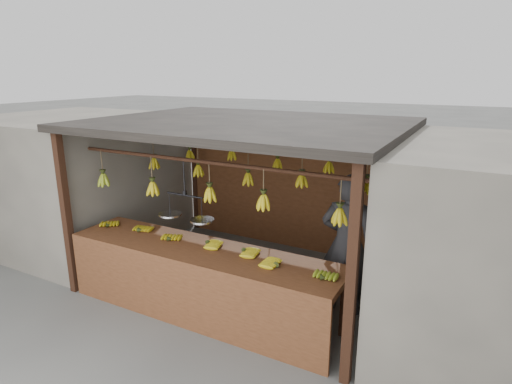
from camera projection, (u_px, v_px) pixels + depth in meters
The scene contains 8 objects.
ground at pixel (247, 278), 6.55m from camera, with size 80.00×80.00×0.00m, color #5B5B57.
stall at pixel (257, 148), 6.30m from camera, with size 4.30×3.30×2.40m.
neighbor_left at pixel (77, 179), 7.88m from camera, with size 3.00×3.00×2.30m, color slate.
counter at pixel (196, 266), 5.33m from camera, with size 3.72×0.85×0.96m.
hanging_bananas at pixel (246, 176), 6.11m from camera, with size 3.62×2.24×0.39m.
balance_scale at pixel (186, 215), 5.51m from camera, with size 0.81×0.30×0.78m.
vendor at pixel (347, 244), 5.46m from camera, with size 0.68×0.44×1.85m, color #262628.
bag_bundles at pixel (400, 210), 6.54m from camera, with size 0.08×0.26×1.20m.
Camera 1 is at (2.94, -5.17, 3.05)m, focal length 30.00 mm.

